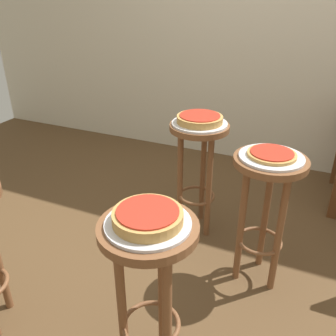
# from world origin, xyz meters

# --- Properties ---
(ground_plane) EXTENTS (6.00, 6.00, 0.00)m
(ground_plane) POSITION_xyz_m (0.00, 0.00, 0.00)
(ground_plane) COLOR brown
(stool_middle) EXTENTS (0.35, 0.35, 0.73)m
(stool_middle) POSITION_xyz_m (-0.02, -0.61, 0.52)
(stool_middle) COLOR brown
(stool_middle) RESTS_ON ground_plane
(serving_plate_middle) EXTENTS (0.30, 0.30, 0.01)m
(serving_plate_middle) POSITION_xyz_m (-0.02, -0.61, 0.73)
(serving_plate_middle) COLOR silver
(serving_plate_middle) RESTS_ON stool_middle
(pizza_middle) EXTENTS (0.24, 0.24, 0.05)m
(pizza_middle) POSITION_xyz_m (-0.02, -0.61, 0.76)
(pizza_middle) COLOR tan
(pizza_middle) RESTS_ON serving_plate_middle
(stool_leftside) EXTENTS (0.35, 0.35, 0.73)m
(stool_leftside) POSITION_xyz_m (0.27, 0.10, 0.52)
(stool_leftside) COLOR brown
(stool_leftside) RESTS_ON ground_plane
(serving_plate_leftside) EXTENTS (0.30, 0.30, 0.01)m
(serving_plate_leftside) POSITION_xyz_m (0.27, 0.10, 0.73)
(serving_plate_leftside) COLOR silver
(serving_plate_leftside) RESTS_ON stool_leftside
(pizza_leftside) EXTENTS (0.23, 0.23, 0.02)m
(pizza_leftside) POSITION_xyz_m (0.27, 0.10, 0.75)
(pizza_leftside) COLOR tan
(pizza_leftside) RESTS_ON serving_plate_leftside
(stool_rear) EXTENTS (0.35, 0.35, 0.73)m
(stool_rear) POSITION_xyz_m (-0.19, 0.40, 0.52)
(stool_rear) COLOR brown
(stool_rear) RESTS_ON ground_plane
(serving_plate_rear) EXTENTS (0.33, 0.33, 0.01)m
(serving_plate_rear) POSITION_xyz_m (-0.19, 0.40, 0.73)
(serving_plate_rear) COLOR silver
(serving_plate_rear) RESTS_ON stool_rear
(pizza_rear) EXTENTS (0.27, 0.27, 0.05)m
(pizza_rear) POSITION_xyz_m (-0.19, 0.40, 0.76)
(pizza_rear) COLOR tan
(pizza_rear) RESTS_ON serving_plate_rear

